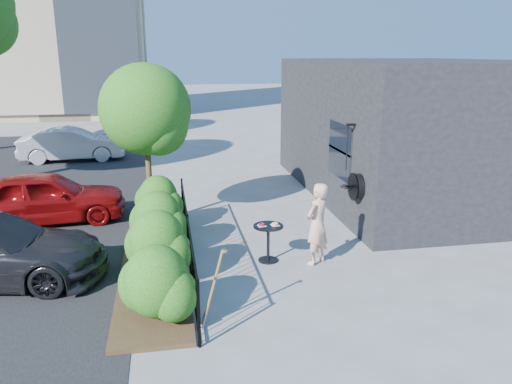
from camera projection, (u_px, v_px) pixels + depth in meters
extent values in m
plane|color=gray|center=(261.00, 260.00, 10.49)|extent=(120.00, 120.00, 0.00)
cube|color=black|center=(410.00, 128.00, 15.17)|extent=(6.00, 9.00, 4.00)
cube|color=black|center=(340.00, 151.00, 12.72)|extent=(0.04, 1.60, 1.40)
cube|color=black|center=(340.00, 151.00, 12.72)|extent=(0.05, 1.70, 0.06)
cylinder|color=black|center=(357.00, 186.00, 11.43)|extent=(0.18, 0.60, 0.60)
cylinder|color=black|center=(353.00, 187.00, 11.41)|extent=(0.03, 0.64, 0.64)
cube|color=black|center=(351.00, 125.00, 11.53)|extent=(0.25, 0.06, 0.06)
cylinder|color=black|center=(347.00, 148.00, 11.67)|extent=(0.02, 0.02, 1.05)
cylinder|color=black|center=(199.00, 314.00, 7.24)|extent=(0.05, 0.05, 1.10)
cylinder|color=black|center=(188.00, 240.00, 10.09)|extent=(0.05, 0.05, 1.10)
cylinder|color=black|center=(182.00, 199.00, 12.93)|extent=(0.05, 0.05, 1.10)
cube|color=black|center=(187.00, 216.00, 9.95)|extent=(0.03, 6.00, 0.03)
cube|color=black|center=(189.00, 261.00, 10.21)|extent=(0.03, 6.00, 0.03)
cylinder|color=black|center=(198.00, 311.00, 7.34)|extent=(0.02, 0.02, 1.04)
cylinder|color=black|center=(197.00, 304.00, 7.53)|extent=(0.02, 0.02, 1.04)
cylinder|color=black|center=(196.00, 298.00, 7.72)|extent=(0.02, 0.02, 1.04)
cylinder|color=black|center=(196.00, 292.00, 7.91)|extent=(0.02, 0.02, 1.04)
cylinder|color=black|center=(195.00, 286.00, 8.10)|extent=(0.02, 0.02, 1.04)
cylinder|color=black|center=(194.00, 281.00, 8.29)|extent=(0.02, 0.02, 1.04)
cylinder|color=black|center=(193.00, 276.00, 8.48)|extent=(0.02, 0.02, 1.04)
cylinder|color=black|center=(193.00, 271.00, 8.67)|extent=(0.02, 0.02, 1.04)
cylinder|color=black|center=(192.00, 266.00, 8.86)|extent=(0.02, 0.02, 1.04)
cylinder|color=black|center=(191.00, 262.00, 9.04)|extent=(0.02, 0.02, 1.04)
cylinder|color=black|center=(191.00, 258.00, 9.23)|extent=(0.02, 0.02, 1.04)
cylinder|color=black|center=(190.00, 253.00, 9.42)|extent=(0.02, 0.02, 1.04)
cylinder|color=black|center=(190.00, 249.00, 9.61)|extent=(0.02, 0.02, 1.04)
cylinder|color=black|center=(189.00, 246.00, 9.80)|extent=(0.02, 0.02, 1.04)
cylinder|color=black|center=(189.00, 242.00, 9.99)|extent=(0.02, 0.02, 1.04)
cylinder|color=black|center=(188.00, 238.00, 10.18)|extent=(0.02, 0.02, 1.04)
cylinder|color=black|center=(188.00, 235.00, 10.37)|extent=(0.02, 0.02, 1.04)
cylinder|color=black|center=(187.00, 232.00, 10.56)|extent=(0.02, 0.02, 1.04)
cylinder|color=black|center=(187.00, 229.00, 10.75)|extent=(0.02, 0.02, 1.04)
cylinder|color=black|center=(186.00, 226.00, 10.94)|extent=(0.02, 0.02, 1.04)
cylinder|color=black|center=(186.00, 223.00, 11.13)|extent=(0.02, 0.02, 1.04)
cylinder|color=black|center=(185.00, 220.00, 11.32)|extent=(0.02, 0.02, 1.04)
cylinder|color=black|center=(185.00, 217.00, 11.51)|extent=(0.02, 0.02, 1.04)
cylinder|color=black|center=(185.00, 214.00, 11.70)|extent=(0.02, 0.02, 1.04)
cylinder|color=black|center=(184.00, 212.00, 11.89)|extent=(0.02, 0.02, 1.04)
cylinder|color=black|center=(184.00, 209.00, 12.08)|extent=(0.02, 0.02, 1.04)
cylinder|color=black|center=(184.00, 207.00, 12.26)|extent=(0.02, 0.02, 1.04)
cylinder|color=black|center=(183.00, 204.00, 12.45)|extent=(0.02, 0.02, 1.04)
cylinder|color=black|center=(183.00, 202.00, 12.64)|extent=(0.02, 0.02, 1.04)
cylinder|color=black|center=(183.00, 200.00, 12.83)|extent=(0.02, 0.02, 1.04)
cube|color=#382616|center=(154.00, 266.00, 10.10)|extent=(1.30, 6.00, 0.08)
ellipsoid|color=#124F12|center=(157.00, 284.00, 7.86)|extent=(1.10, 1.10, 1.24)
ellipsoid|color=#124F12|center=(157.00, 246.00, 9.37)|extent=(1.10, 1.10, 1.24)
ellipsoid|color=#124F12|center=(158.00, 221.00, 10.79)|extent=(1.10, 1.10, 1.24)
ellipsoid|color=#124F12|center=(158.00, 202.00, 12.12)|extent=(1.10, 1.10, 1.24)
cylinder|color=#3F2B19|center=(149.00, 178.00, 12.42)|extent=(0.14, 0.14, 2.40)
sphere|color=#124F12|center=(145.00, 112.00, 11.98)|extent=(2.20, 2.20, 2.20)
sphere|color=#124F12|center=(159.00, 126.00, 11.93)|extent=(1.43, 1.43, 1.43)
cylinder|color=black|center=(268.00, 226.00, 10.25)|extent=(0.63, 0.63, 0.03)
cylinder|color=black|center=(268.00, 244.00, 10.35)|extent=(0.06, 0.06, 0.75)
cylinder|color=black|center=(268.00, 260.00, 10.45)|extent=(0.42, 0.42, 0.03)
cube|color=white|center=(262.00, 226.00, 10.22)|extent=(0.18, 0.18, 0.01)
cube|color=white|center=(275.00, 225.00, 10.26)|extent=(0.18, 0.18, 0.01)
torus|color=#500D16|center=(262.00, 224.00, 10.21)|extent=(0.14, 0.14, 0.05)
torus|color=tan|center=(275.00, 224.00, 10.25)|extent=(0.14, 0.14, 0.05)
imported|color=#D4A589|center=(317.00, 224.00, 10.12)|extent=(0.74, 0.71, 1.71)
cylinder|color=brown|center=(214.00, 285.00, 7.81)|extent=(0.35, 0.05, 1.16)
cube|color=gray|center=(204.00, 321.00, 7.94)|extent=(0.09, 0.17, 0.24)
cylinder|color=brown|center=(225.00, 251.00, 7.69)|extent=(0.10, 0.09, 0.05)
imported|color=maroon|center=(46.00, 197.00, 12.68)|extent=(4.02, 1.93, 1.33)
imported|color=#B6B6BB|center=(72.00, 144.00, 19.99)|extent=(4.10, 1.63, 1.33)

